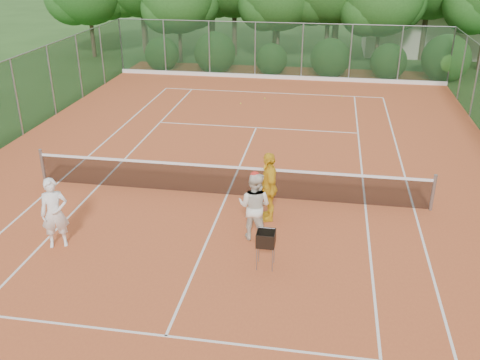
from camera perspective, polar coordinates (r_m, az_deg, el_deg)
name	(u,v)px	position (r m, az deg, el deg)	size (l,w,h in m)	color
ground	(227,196)	(16.23, -1.39, -1.66)	(120.00, 120.00, 0.00)	#274E1B
clay_court	(227,195)	(16.22, -1.39, -1.63)	(18.00, 36.00, 0.02)	#BC572B
club_building	(426,30)	(39.21, 19.20, 14.87)	(8.00, 5.00, 3.00)	beige
tennis_net	(227,180)	(16.00, -1.41, 0.05)	(11.97, 0.10, 1.10)	gray
player_white	(55,213)	(13.98, -19.17, -3.36)	(0.67, 0.44, 1.83)	white
player_center_grp	(254,206)	(13.56, 1.56, -2.77)	(1.03, 0.88, 1.86)	white
player_yellow	(269,186)	(14.48, 3.08, -0.68)	(1.15, 0.48, 1.96)	yellow
ball_hopper	(266,239)	(12.46, 2.78, -6.31)	(0.41, 0.41, 0.95)	gray
stray_ball_a	(241,103)	(25.32, 0.08, 8.18)	(0.07, 0.07, 0.07)	gold
stray_ball_b	(265,98)	(26.17, 2.67, 8.70)	(0.07, 0.07, 0.07)	yellow
stray_ball_c	(342,96)	(26.99, 10.81, 8.78)	(0.07, 0.07, 0.07)	#B6D932
court_markings	(227,195)	(16.22, -1.39, -1.59)	(11.03, 23.83, 0.01)	white
fence_back	(278,51)	(29.97, 4.13, 13.56)	(18.07, 0.07, 3.00)	#19381E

